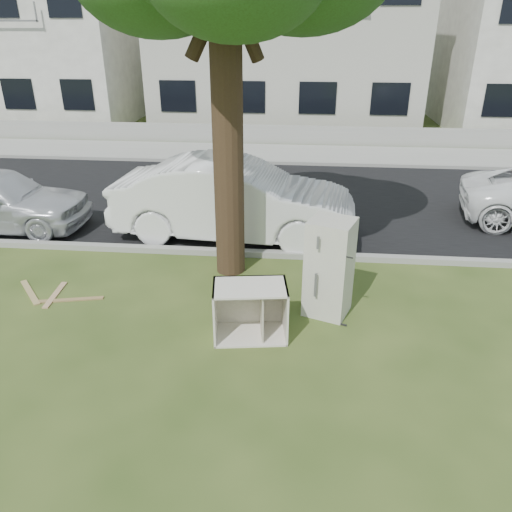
{
  "coord_description": "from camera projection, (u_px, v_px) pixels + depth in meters",
  "views": [
    {
      "loc": [
        0.88,
        -6.67,
        4.37
      ],
      "look_at": [
        0.2,
        0.6,
        0.89
      ],
      "focal_mm": 35.0,
      "sensor_mm": 36.0,
      "label": 1
    }
  ],
  "objects": [
    {
      "name": "low_wall",
      "position": [
        280.0,
        135.0,
        19.12
      ],
      "size": [
        120.0,
        0.15,
        0.7
      ],
      "primitive_type": "cube",
      "color": "gray",
      "rests_on": "ground"
    },
    {
      "name": "plank_b",
      "position": [
        30.0,
        292.0,
        8.78
      ],
      "size": [
        0.74,
        0.84,
        0.02
      ],
      "primitive_type": "cube",
      "rotation": [
        0.0,
        0.0,
        -0.87
      ],
      "color": "tan",
      "rests_on": "ground"
    },
    {
      "name": "road",
      "position": [
        268.0,
        199.0,
        13.34
      ],
      "size": [
        120.0,
        7.0,
        0.01
      ],
      "primitive_type": "cube",
      "color": "black",
      "rests_on": "ground"
    },
    {
      "name": "car_center",
      "position": [
        234.0,
        200.0,
        10.72
      ],
      "size": [
        5.3,
        2.2,
        1.71
      ],
      "primitive_type": "imported",
      "rotation": [
        0.0,
        0.0,
        1.49
      ],
      "color": "white",
      "rests_on": "ground"
    },
    {
      "name": "kerb_far",
      "position": [
        275.0,
        164.0,
        16.53
      ],
      "size": [
        120.0,
        0.18,
        0.12
      ],
      "primitive_type": "cube",
      "color": "gray",
      "rests_on": "ground"
    },
    {
      "name": "plank_c",
      "position": [
        55.0,
        295.0,
        8.7
      ],
      "size": [
        0.17,
        0.9,
        0.02
      ],
      "primitive_type": "cube",
      "rotation": [
        0.0,
        0.0,
        1.64
      ],
      "color": "tan",
      "rests_on": "ground"
    },
    {
      "name": "cabinet",
      "position": [
        250.0,
        311.0,
        7.44
      ],
      "size": [
        1.17,
        0.82,
        0.85
      ],
      "primitive_type": "cube",
      "rotation": [
        0.0,
        0.0,
        0.14
      ],
      "color": "beige",
      "rests_on": "ground"
    },
    {
      "name": "fridge",
      "position": [
        329.0,
        268.0,
        7.89
      ],
      "size": [
        0.84,
        0.81,
        1.61
      ],
      "primitive_type": "cube",
      "rotation": [
        0.0,
        0.0,
        -0.35
      ],
      "color": "beige",
      "rests_on": "ground"
    },
    {
      "name": "sidewalk",
      "position": [
        278.0,
        154.0,
        17.83
      ],
      "size": [
        120.0,
        2.8,
        0.01
      ],
      "primitive_type": "cube",
      "color": "gray",
      "rests_on": "ground"
    },
    {
      "name": "kerb_near",
      "position": [
        255.0,
        256.0,
        10.15
      ],
      "size": [
        120.0,
        0.18,
        0.12
      ],
      "primitive_type": "cube",
      "color": "gray",
      "rests_on": "ground"
    },
    {
      "name": "townhouse_left",
      "position": [
        29.0,
        39.0,
        23.18
      ],
      "size": [
        10.2,
        8.16,
        7.04
      ],
      "color": "white",
      "rests_on": "ground"
    },
    {
      "name": "townhouse_center",
      "position": [
        287.0,
        35.0,
        22.08
      ],
      "size": [
        11.22,
        8.16,
        7.44
      ],
      "color": "#B3B0A4",
      "rests_on": "ground"
    },
    {
      "name": "plank_a",
      "position": [
        70.0,
        300.0,
        8.55
      ],
      "size": [
        1.11,
        0.33,
        0.02
      ],
      "primitive_type": "cube",
      "rotation": [
        0.0,
        0.0,
        0.22
      ],
      "color": "olive",
      "rests_on": "ground"
    },
    {
      "name": "ground",
      "position": [
        240.0,
        322.0,
        7.95
      ],
      "size": [
        120.0,
        120.0,
        0.0
      ],
      "primitive_type": "plane",
      "color": "#2F4418"
    }
  ]
}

